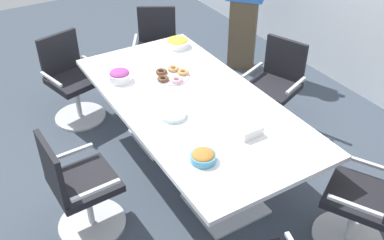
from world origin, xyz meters
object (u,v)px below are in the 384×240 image
(office_chair_1, at_px, (79,190))
(plate_stack, at_px, (173,115))
(office_chair_0, at_px, (72,83))
(office_chair_3, at_px, (365,204))
(donut_platter, at_px, (172,75))
(office_chair_4, at_px, (274,90))
(napkin_pile, at_px, (247,129))
(snack_bowl_chips_yellow, at_px, (177,42))
(snack_bowl_pretzels, at_px, (203,156))
(snack_bowl_candy_mix, at_px, (120,76))
(office_chair_5, at_px, (157,53))
(conference_table, at_px, (192,113))

(office_chair_1, xyz_separation_m, plate_stack, (-0.05, 0.85, 0.36))
(office_chair_0, bearing_deg, office_chair_3, 100.24)
(donut_platter, bearing_deg, office_chair_1, -61.83)
(office_chair_4, relative_size, napkin_pile, 5.07)
(office_chair_4, relative_size, snack_bowl_chips_yellow, 3.79)
(donut_platter, relative_size, napkin_pile, 1.80)
(snack_bowl_pretzels, distance_m, napkin_pile, 0.47)
(office_chair_1, height_order, snack_bowl_pretzels, office_chair_1)
(snack_bowl_candy_mix, height_order, donut_platter, snack_bowl_candy_mix)
(office_chair_5, distance_m, snack_bowl_candy_mix, 1.32)
(office_chair_5, relative_size, snack_bowl_pretzels, 4.93)
(conference_table, height_order, napkin_pile, napkin_pile)
(office_chair_4, distance_m, plate_stack, 1.43)
(office_chair_4, bearing_deg, napkin_pile, 108.33)
(conference_table, xyz_separation_m, napkin_pile, (0.60, 0.12, 0.16))
(plate_stack, bearing_deg, office_chair_0, -165.89)
(office_chair_4, height_order, plate_stack, office_chair_4)
(office_chair_1, height_order, office_chair_3, same)
(office_chair_3, relative_size, snack_bowl_candy_mix, 4.43)
(office_chair_0, distance_m, office_chair_4, 2.10)
(napkin_pile, bearing_deg, snack_bowl_pretzels, -77.18)
(plate_stack, bearing_deg, office_chair_4, 103.35)
(office_chair_1, relative_size, donut_platter, 2.81)
(office_chair_4, bearing_deg, snack_bowl_candy_mix, 53.16)
(office_chair_0, distance_m, napkin_pile, 2.16)
(plate_stack, bearing_deg, snack_bowl_pretzels, -7.93)
(office_chair_3, height_order, snack_bowl_candy_mix, office_chair_3)
(conference_table, bearing_deg, office_chair_4, 99.96)
(office_chair_5, bearing_deg, office_chair_4, 145.29)
(snack_bowl_pretzels, relative_size, snack_bowl_chips_yellow, 0.77)
(snack_bowl_candy_mix, xyz_separation_m, napkin_pile, (1.22, 0.51, -0.01))
(snack_bowl_candy_mix, bearing_deg, conference_table, 32.04)
(snack_bowl_pretzels, bearing_deg, conference_table, 154.80)
(office_chair_1, relative_size, office_chair_4, 1.00)
(office_chair_3, bearing_deg, office_chair_0, 85.95)
(plate_stack, bearing_deg, snack_bowl_chips_yellow, 149.13)
(snack_bowl_chips_yellow, height_order, plate_stack, snack_bowl_chips_yellow)
(snack_bowl_chips_yellow, bearing_deg, napkin_pile, -9.96)
(snack_bowl_pretzels, bearing_deg, donut_platter, 161.69)
(snack_bowl_chips_yellow, bearing_deg, donut_platter, -34.04)
(office_chair_1, relative_size, snack_bowl_pretzels, 4.93)
(snack_bowl_chips_yellow, distance_m, napkin_pile, 1.58)
(office_chair_0, bearing_deg, snack_bowl_chips_yellow, 142.67)
(office_chair_0, bearing_deg, plate_stack, 89.63)
(office_chair_0, distance_m, donut_platter, 1.22)
(office_chair_5, xyz_separation_m, napkin_pile, (2.15, -0.33, 0.38))
(office_chair_4, distance_m, napkin_pile, 1.31)
(conference_table, bearing_deg, plate_stack, -63.12)
(conference_table, relative_size, office_chair_1, 2.64)
(plate_stack, bearing_deg, office_chair_3, 35.47)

